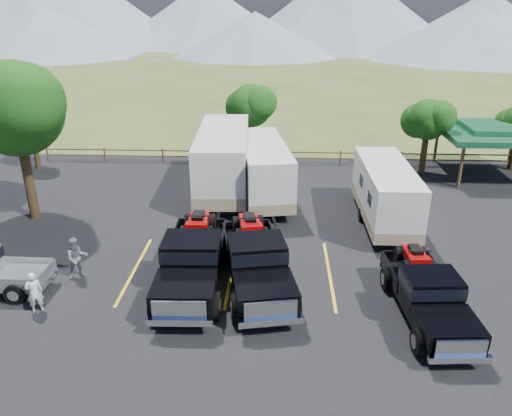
{
  "coord_description": "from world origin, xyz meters",
  "views": [
    {
      "loc": [
        -0.16,
        -13.72,
        10.4
      ],
      "look_at": [
        -1.13,
        7.06,
        1.6
      ],
      "focal_mm": 35.0,
      "sensor_mm": 36.0,
      "label": 1
    }
  ],
  "objects_px": {
    "rig_right": "(427,292)",
    "person_a": "(34,292)",
    "rig_left": "(193,257)",
    "trailer_center": "(263,170)",
    "trailer_right": "(385,194)",
    "trailer_left": "(223,161)",
    "person_b": "(77,258)",
    "pavilion": "(493,132)",
    "rig_center": "(256,259)",
    "tree_big_nw": "(15,109)"
  },
  "relations": [
    {
      "from": "trailer_left",
      "to": "trailer_right",
      "type": "distance_m",
      "value": 9.15
    },
    {
      "from": "pavilion",
      "to": "person_a",
      "type": "relative_size",
      "value": 3.94
    },
    {
      "from": "trailer_center",
      "to": "rig_right",
      "type": "bearing_deg",
      "value": -70.07
    },
    {
      "from": "trailer_left",
      "to": "person_b",
      "type": "relative_size",
      "value": 6.03
    },
    {
      "from": "pavilion",
      "to": "trailer_center",
      "type": "bearing_deg",
      "value": -160.7
    },
    {
      "from": "pavilion",
      "to": "person_b",
      "type": "height_order",
      "value": "pavilion"
    },
    {
      "from": "trailer_right",
      "to": "rig_center",
      "type": "bearing_deg",
      "value": -135.85
    },
    {
      "from": "rig_left",
      "to": "trailer_center",
      "type": "height_order",
      "value": "trailer_center"
    },
    {
      "from": "rig_left",
      "to": "person_b",
      "type": "distance_m",
      "value": 4.67
    },
    {
      "from": "rig_right",
      "to": "person_b",
      "type": "height_order",
      "value": "rig_right"
    },
    {
      "from": "pavilion",
      "to": "trailer_center",
      "type": "xyz_separation_m",
      "value": [
        -13.97,
        -4.89,
        -1.09
      ]
    },
    {
      "from": "tree_big_nw",
      "to": "trailer_center",
      "type": "height_order",
      "value": "tree_big_nw"
    },
    {
      "from": "trailer_right",
      "to": "person_a",
      "type": "distance_m",
      "value": 16.03
    },
    {
      "from": "trailer_center",
      "to": "person_a",
      "type": "relative_size",
      "value": 5.82
    },
    {
      "from": "pavilion",
      "to": "rig_right",
      "type": "xyz_separation_m",
      "value": [
        -7.91,
        -15.7,
        -1.8
      ]
    },
    {
      "from": "rig_left",
      "to": "trailer_left",
      "type": "bearing_deg",
      "value": 87.56
    },
    {
      "from": "rig_right",
      "to": "person_a",
      "type": "bearing_deg",
      "value": 177.7
    },
    {
      "from": "person_b",
      "to": "trailer_left",
      "type": "bearing_deg",
      "value": 31.3
    },
    {
      "from": "pavilion",
      "to": "rig_right",
      "type": "distance_m",
      "value": 17.67
    },
    {
      "from": "pavilion",
      "to": "trailer_right",
      "type": "bearing_deg",
      "value": -135.12
    },
    {
      "from": "trailer_right",
      "to": "person_b",
      "type": "xyz_separation_m",
      "value": [
        -13.12,
        -5.82,
        -0.68
      ]
    },
    {
      "from": "rig_left",
      "to": "tree_big_nw",
      "type": "bearing_deg",
      "value": 145.57
    },
    {
      "from": "rig_center",
      "to": "trailer_center",
      "type": "relative_size",
      "value": 0.77
    },
    {
      "from": "trailer_right",
      "to": "tree_big_nw",
      "type": "bearing_deg",
      "value": 179.76
    },
    {
      "from": "rig_left",
      "to": "person_b",
      "type": "bearing_deg",
      "value": 176.3
    },
    {
      "from": "pavilion",
      "to": "trailer_left",
      "type": "bearing_deg",
      "value": -165.9
    },
    {
      "from": "rig_right",
      "to": "person_b",
      "type": "xyz_separation_m",
      "value": [
        -13.13,
        1.98,
        -0.08
      ]
    },
    {
      "from": "trailer_right",
      "to": "person_a",
      "type": "height_order",
      "value": "trailer_right"
    },
    {
      "from": "trailer_right",
      "to": "person_b",
      "type": "height_order",
      "value": "trailer_right"
    },
    {
      "from": "pavilion",
      "to": "person_b",
      "type": "distance_m",
      "value": 25.19
    },
    {
      "from": "pavilion",
      "to": "rig_left",
      "type": "relative_size",
      "value": 0.89
    },
    {
      "from": "rig_right",
      "to": "trailer_center",
      "type": "relative_size",
      "value": 0.66
    },
    {
      "from": "trailer_left",
      "to": "rig_left",
      "type": "bearing_deg",
      "value": -93.47
    },
    {
      "from": "trailer_center",
      "to": "person_a",
      "type": "height_order",
      "value": "trailer_center"
    },
    {
      "from": "rig_right",
      "to": "rig_left",
      "type": "bearing_deg",
      "value": 163.93
    },
    {
      "from": "pavilion",
      "to": "rig_right",
      "type": "height_order",
      "value": "pavilion"
    },
    {
      "from": "rig_left",
      "to": "trailer_right",
      "type": "bearing_deg",
      "value": 33.68
    },
    {
      "from": "rig_left",
      "to": "trailer_center",
      "type": "bearing_deg",
      "value": 73.37
    },
    {
      "from": "tree_big_nw",
      "to": "trailer_center",
      "type": "bearing_deg",
      "value": 14.91
    },
    {
      "from": "trailer_left",
      "to": "person_b",
      "type": "distance_m",
      "value": 10.81
    },
    {
      "from": "trailer_left",
      "to": "pavilion",
      "type": "bearing_deg",
      "value": 11.42
    },
    {
      "from": "rig_center",
      "to": "trailer_left",
      "type": "bearing_deg",
      "value": 92.43
    },
    {
      "from": "rig_right",
      "to": "person_a",
      "type": "distance_m",
      "value": 13.76
    },
    {
      "from": "trailer_right",
      "to": "person_b",
      "type": "relative_size",
      "value": 4.89
    },
    {
      "from": "trailer_left",
      "to": "rig_center",
      "type": "bearing_deg",
      "value": -79.46
    },
    {
      "from": "rig_left",
      "to": "person_a",
      "type": "bearing_deg",
      "value": -158.92
    },
    {
      "from": "rig_right",
      "to": "trailer_right",
      "type": "distance_m",
      "value": 7.83
    },
    {
      "from": "person_a",
      "to": "tree_big_nw",
      "type": "bearing_deg",
      "value": -91.94
    },
    {
      "from": "pavilion",
      "to": "person_b",
      "type": "bearing_deg",
      "value": -146.91
    },
    {
      "from": "rig_center",
      "to": "trailer_right",
      "type": "xyz_separation_m",
      "value": [
        6.02,
        5.95,
        0.46
      ]
    }
  ]
}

